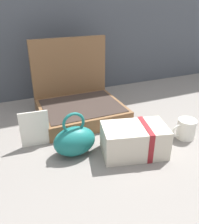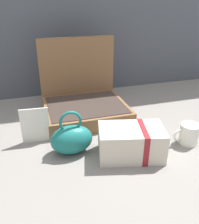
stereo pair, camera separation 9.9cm
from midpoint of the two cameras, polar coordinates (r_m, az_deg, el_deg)
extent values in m
plane|color=slate|center=(1.07, 2.91, -5.49)|extent=(6.00, 6.00, 0.00)
cube|color=brown|center=(1.20, -0.88, 0.09)|extent=(0.40, 0.33, 0.07)
cube|color=#332823|center=(1.19, -0.89, 1.66)|extent=(0.37, 0.30, 0.00)
cube|color=brown|center=(1.31, -3.10, 9.35)|extent=(0.40, 0.02, 0.37)
ellipsoid|color=#196B66|center=(0.93, -3.64, -6.67)|extent=(0.16, 0.11, 0.12)
torus|color=#196B66|center=(0.89, -3.78, -2.41)|extent=(0.09, 0.01, 0.09)
cube|color=beige|center=(0.93, 10.59, -7.18)|extent=(0.27, 0.20, 0.12)
cube|color=maroon|center=(0.94, 13.14, -7.04)|extent=(0.06, 0.15, 0.12)
cylinder|color=silver|center=(1.08, 23.08, -4.88)|extent=(0.08, 0.08, 0.09)
torus|color=silver|center=(1.05, 21.21, -5.30)|extent=(0.06, 0.01, 0.06)
cube|color=silver|center=(1.01, -12.39, -3.24)|extent=(0.12, 0.02, 0.15)
camera|label=1|loc=(0.05, -87.14, 1.40)|focal=38.36mm
camera|label=2|loc=(0.05, 92.86, -1.40)|focal=38.36mm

